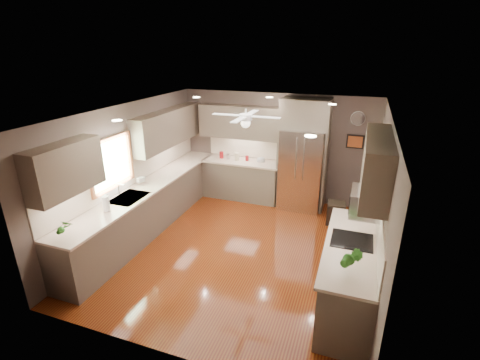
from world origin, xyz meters
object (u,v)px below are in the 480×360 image
Objects in this scene: stool at (336,213)px; paper_towel at (106,203)px; canister_a at (221,155)px; canister_c at (237,157)px; canister_d at (247,158)px; potted_plant_left at (63,227)px; canister_b at (228,156)px; microwave at (366,202)px; bowl at (261,161)px; potted_plant_right at (352,259)px; soap_bottle at (141,179)px; refrigerator at (303,157)px.

paper_towel reaches higher than stool.
canister_c is (0.41, -0.04, 0.01)m from canister_a.
canister_c is 1.50× the size of canister_d.
stool is at bearing 45.19° from potted_plant_left.
canister_b is at bearing 175.18° from canister_c.
microwave is at bearing -40.13° from canister_a.
canister_b is at bearing 138.40° from microwave.
canister_c reaches higher than canister_a.
microwave reaches higher than bowl.
potted_plant_right is 1.72× the size of bowl.
paper_towel is at bearing 88.84° from potted_plant_left.
bowl is (0.57, 0.06, -0.07)m from canister_c.
potted_plant_right is (4.01, -1.56, 0.06)m from soap_bottle.
stool is (-0.47, 2.11, -1.24)m from microwave.
microwave is at bearing -46.50° from canister_d.
canister_c is 3.99m from microwave.
potted_plant_right reaches higher than potted_plant_left.
canister_c is 4.28m from potted_plant_left.
potted_plant_left is (-0.87, -4.16, 0.09)m from canister_b.
refrigerator is (-1.23, 3.59, 0.08)m from potted_plant_right.
potted_plant_left is at bearing -104.70° from canister_c.
refrigerator is (1.55, -0.02, 0.16)m from canister_c.
microwave reaches higher than canister_c.
canister_c is at bearing -174.22° from bowl.
canister_b is 0.41× the size of potted_plant_right.
stool is (2.63, -0.64, -0.77)m from canister_b.
stool is at bearing -13.70° from canister_b.
canister_b is 1.78m from refrigerator.
bowl is at bearing 49.62° from soap_bottle.
bowl is at bearing 159.67° from stool.
microwave is at bearing -41.60° from canister_b.
refrigerator is (1.77, -0.04, 0.18)m from canister_b.
canister_b is (0.19, -0.02, -0.01)m from canister_a.
canister_c is 0.58m from bowl.
paper_towel is (-1.31, -3.31, 0.08)m from canister_d.
bowl reaches higher than stool.
canister_c is 3.44m from paper_towel.
bowl is 0.08× the size of refrigerator.
potted_plant_right is at bearing -5.21° from paper_towel.
canister_c is 0.07× the size of refrigerator.
bowl is at bearing 120.97° from potted_plant_right.
canister_d is 0.62× the size of bowl.
canister_c is at bearing 127.55° from potted_plant_right.
paper_towel is (-0.66, -3.30, 0.06)m from canister_a.
canister_c is 0.93× the size of bowl.
paper_towel is at bearing -116.32° from bowl.
canister_c is 0.32× the size of microwave.
paper_towel is (-0.85, -3.28, 0.07)m from canister_b.
soap_bottle is at bearing -111.37° from canister_a.
canister_d is 0.26× the size of stool.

